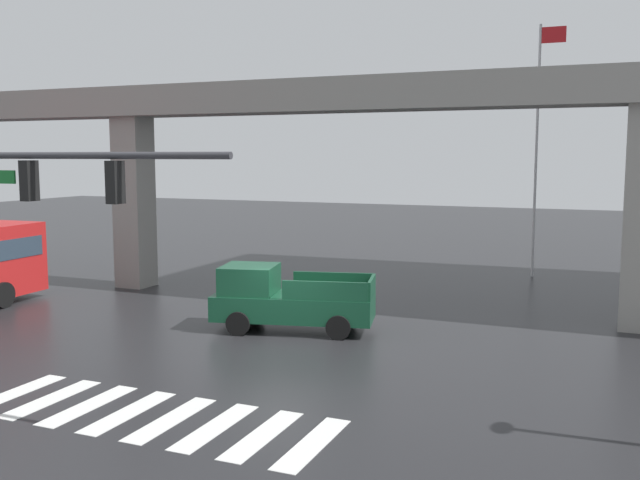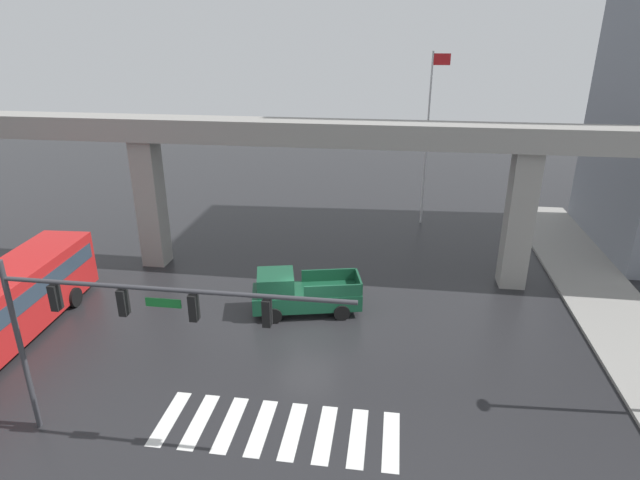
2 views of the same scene
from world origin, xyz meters
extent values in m
plane|color=#232326|center=(0.00, 0.00, 0.00)|extent=(120.00, 120.00, 0.00)
cube|color=silver|center=(-3.85, -6.20, 0.01)|extent=(0.55, 2.80, 0.01)
cube|color=silver|center=(-2.75, -6.20, 0.01)|extent=(0.55, 2.80, 0.01)
cube|color=silver|center=(-1.65, -6.20, 0.01)|extent=(0.55, 2.80, 0.01)
cube|color=silver|center=(-0.55, -6.20, 0.01)|extent=(0.55, 2.80, 0.01)
cube|color=silver|center=(0.55, -6.20, 0.01)|extent=(0.55, 2.80, 0.01)
cube|color=silver|center=(1.65, -6.20, 0.01)|extent=(0.55, 2.80, 0.01)
cube|color=silver|center=(2.75, -6.20, 0.01)|extent=(0.55, 2.80, 0.01)
cube|color=silver|center=(3.85, -6.20, 0.01)|extent=(0.55, 2.80, 0.01)
cube|color=gray|center=(0.00, 6.40, 7.79)|extent=(52.59, 1.89, 1.20)
cube|color=gray|center=(-9.91, 6.40, 3.60)|extent=(1.30, 1.30, 7.19)
cube|color=#14472D|center=(-0.35, 1.93, 0.78)|extent=(5.40, 3.03, 0.80)
cube|color=#14472D|center=(-1.76, 1.59, 1.63)|extent=(2.06, 2.09, 0.90)
cube|color=#3F5160|center=(-2.21, 1.48, 1.63)|extent=(0.49, 1.65, 0.77)
cube|color=#14472D|center=(0.97, 1.34, 1.48)|extent=(2.60, 0.71, 0.60)
cube|color=#14472D|center=(0.56, 3.04, 1.48)|extent=(2.60, 0.71, 0.60)
cube|color=#14472D|center=(2.08, 2.51, 1.48)|extent=(0.50, 1.72, 0.60)
cylinder|color=black|center=(-1.68, 0.68, 0.38)|extent=(0.80, 0.45, 0.76)
cylinder|color=black|center=(-2.10, 2.44, 0.38)|extent=(0.80, 0.45, 0.76)
cylinder|color=black|center=(1.40, 1.42, 0.38)|extent=(0.80, 0.45, 0.76)
cylinder|color=black|center=(0.98, 3.17, 0.38)|extent=(0.80, 0.45, 0.76)
cylinder|color=black|center=(-11.71, 0.83, 0.48)|extent=(0.40, 0.98, 0.96)
cylinder|color=#38383D|center=(-2.73, -7.16, 5.60)|extent=(10.80, 0.14, 0.14)
cube|color=black|center=(-2.13, -7.16, 5.08)|extent=(0.24, 0.32, 0.84)
sphere|color=orange|center=(-2.13, -7.16, 5.08)|extent=(0.17, 0.17, 0.17)
cube|color=black|center=(0.07, -7.16, 5.08)|extent=(0.24, 0.32, 0.84)
sphere|color=orange|center=(0.07, -7.16, 5.08)|extent=(0.17, 0.17, 0.17)
cylinder|color=silver|center=(5.51, 15.54, 5.71)|extent=(0.12, 0.12, 11.42)
cube|color=red|center=(6.06, 15.54, 10.92)|extent=(1.10, 0.04, 0.70)
camera|label=1|loc=(9.20, -18.47, 5.61)|focal=40.15mm
camera|label=2|loc=(3.48, -20.11, 12.63)|focal=29.62mm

